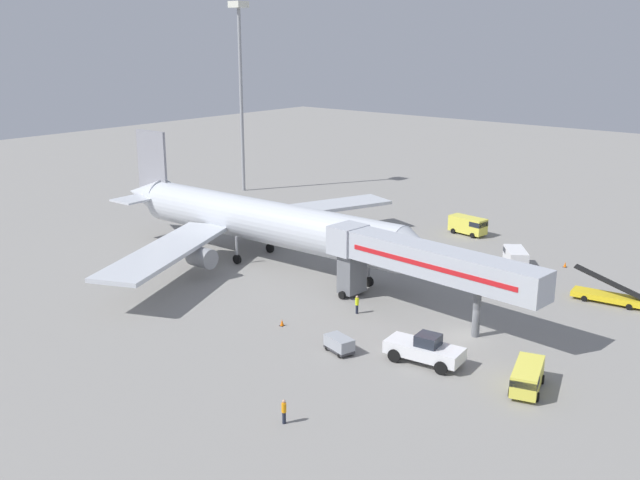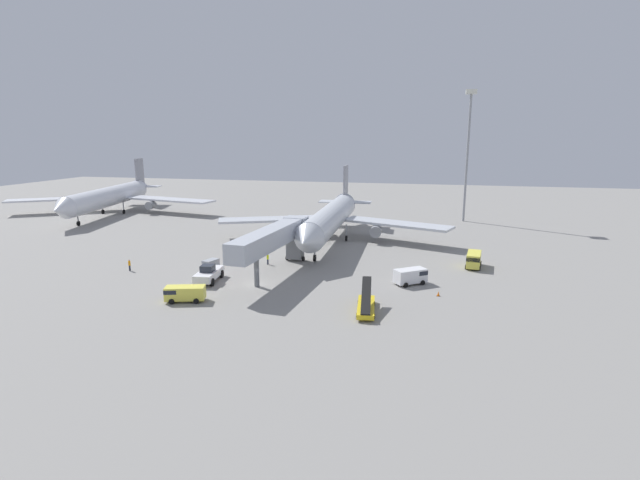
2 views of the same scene
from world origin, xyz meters
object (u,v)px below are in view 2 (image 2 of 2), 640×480
Objects in this scene: airplane_background at (111,196)px; ground_crew_worker_foreground at (268,259)px; ground_crew_worker_midground at (129,265)px; baggage_cart_far_right at (211,263)px; apron_light_mast at (469,134)px; service_van_mid_right at (474,259)px; service_van_far_left at (184,293)px; airplane_at_gate at (332,217)px; service_van_rear_left at (411,275)px; safety_cone_alpha at (438,294)px; jet_bridge at (275,238)px; belt_loader_truck at (366,305)px; safety_cone_bravo at (237,255)px; pushback_tug at (209,274)px.

ground_crew_worker_foreground is at bearing -34.18° from airplane_background.
ground_crew_worker_midground is 60.22m from airplane_background.
apron_light_mast reaches higher than baggage_cart_far_right.
service_van_mid_right is 0.17× the size of apron_light_mast.
service_van_far_left is (-36.23, -24.64, -0.21)m from service_van_mid_right.
airplane_at_gate reaches higher than service_van_rear_left.
baggage_cart_far_right is 4.55× the size of safety_cone_alpha.
safety_cone_alpha is at bearing -30.05° from airplane_background.
ground_crew_worker_foreground is at bearing -169.94° from service_van_mid_right.
airplane_background is at bearing 132.38° from service_van_far_left.
ground_crew_worker_foreground is 2.88× the size of safety_cone_alpha.
ground_crew_worker_midground is 0.03× the size of airplane_background.
airplane_background is at bearing -173.52° from apron_light_mast.
belt_loader_truck is at bearing -39.40° from jet_bridge.
service_van_far_left is 78.01m from airplane_background.
safety_cone_bravo is 0.02× the size of apron_light_mast.
airplane_at_gate is 29.82m from service_van_rear_left.
ground_crew_worker_midground is at bearing -132.34° from apron_light_mast.
service_van_rear_left is (-9.12, -10.91, -0.10)m from service_van_mid_right.
jet_bridge is at bearing -40.10° from safety_cone_bravo.
jet_bridge is 36.94× the size of safety_cone_alpha.
belt_loader_truck is 32.46m from safety_cone_bravo.
belt_loader_truck reaches higher than service_van_far_left.
service_van_mid_right reaches higher than baggage_cart_far_right.
apron_light_mast is (6.25, 58.38, 20.34)m from safety_cone_alpha.
safety_cone_bravo is at bearing 43.21° from ground_crew_worker_midground.
airplane_at_gate is 21.14m from safety_cone_bravo.
pushback_tug is 3.62× the size of ground_crew_worker_foreground.
service_van_rear_left is at bearing -12.95° from ground_crew_worker_foreground.
service_van_rear_left is at bearing 69.11° from belt_loader_truck.
ground_crew_worker_foreground is at bearing -108.16° from airplane_at_gate.
ground_crew_worker_midground is (-42.10, -3.11, -0.29)m from service_van_rear_left.
belt_loader_truck is at bearing -13.45° from ground_crew_worker_midground.
safety_cone_bravo is at bearing 96.94° from pushback_tug.
service_van_mid_right is at bearing 15.31° from ground_crew_worker_midground.
service_van_far_left is at bearing -35.31° from ground_crew_worker_midground.
safety_cone_alpha is at bearing -49.78° from service_van_rear_left.
safety_cone_alpha is 1.00× the size of safety_cone_bravo.
service_van_mid_right reaches higher than safety_cone_alpha.
ground_crew_worker_foreground is 21.01m from ground_crew_worker_midground.
jet_bridge is 4.83× the size of service_van_rear_left.
belt_loader_truck is at bearing -39.67° from safety_cone_bravo.
service_van_mid_right is (25.59, -13.70, -3.40)m from airplane_at_gate.
jet_bridge is 0.42× the size of airplane_background.
ground_crew_worker_foreground is (4.29, 18.97, -0.16)m from service_van_far_left.
airplane_at_gate reaches higher than safety_cone_alpha.
baggage_cart_far_right is 0.09× the size of apron_light_mast.
ground_crew_worker_foreground is (-31.94, -5.67, -0.38)m from service_van_mid_right.
ground_crew_worker_midground reaches higher than baggage_cart_far_right.
airplane_background is at bearing 128.65° from ground_crew_worker_midground.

